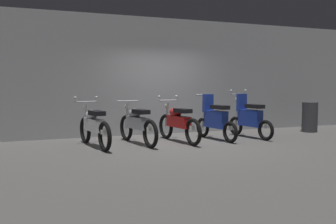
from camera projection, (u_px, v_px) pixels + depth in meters
ground_plane at (181, 143)px, 8.75m from camera, size 80.00×80.00×0.00m
back_wall at (156, 76)px, 10.39m from camera, size 16.00×0.30×3.32m
motorbike_slot_0 at (94, 126)px, 8.17m from camera, size 0.61×1.93×1.15m
motorbike_slot_1 at (137, 124)px, 8.59m from camera, size 0.60×1.93×1.03m
motorbike_slot_2 at (178, 122)px, 8.89m from camera, size 0.58×1.94×1.15m
motorbike_slot_3 at (215, 120)px, 9.27m from camera, size 0.56×1.67×1.18m
motorbike_slot_4 at (249, 118)px, 9.64m from camera, size 0.58×1.67×1.29m
trash_bin at (310, 117)px, 10.81m from camera, size 0.45×0.45×0.90m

